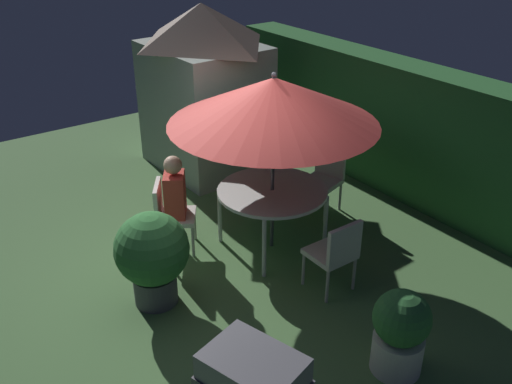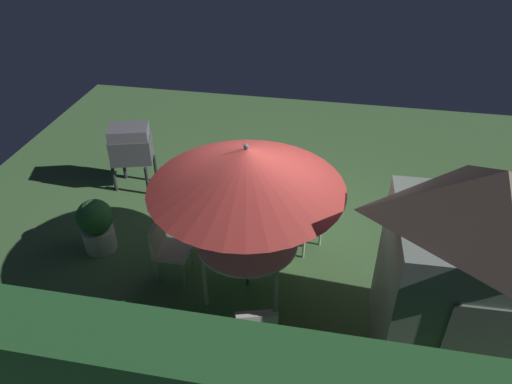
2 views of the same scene
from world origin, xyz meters
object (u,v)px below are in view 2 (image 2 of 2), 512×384
at_px(garden_shed, 473,272).
at_px(person_in_red, 304,204).
at_px(bbq_grill, 131,145).
at_px(patio_umbrella, 246,168).
at_px(chair_near_shed, 307,216).
at_px(potted_plant_by_grill, 96,225).
at_px(potted_plant_by_shed, 259,182).
at_px(patio_table, 247,244).
at_px(chair_toward_hedge, 256,329).
at_px(chair_far_side, 167,246).

xyz_separation_m(garden_shed, person_in_red, (1.95, -1.63, -0.53)).
bearing_deg(bbq_grill, patio_umbrella, 140.21).
bearing_deg(chair_near_shed, potted_plant_by_grill, 13.03).
bearing_deg(patio_umbrella, potted_plant_by_shed, -85.14).
distance_m(patio_table, patio_umbrella, 1.17).
relative_size(bbq_grill, chair_near_shed, 1.33).
distance_m(chair_near_shed, potted_plant_by_grill, 3.14).
bearing_deg(patio_table, bbq_grill, -39.79).
distance_m(patio_table, chair_toward_hedge, 1.25).
xyz_separation_m(patio_umbrella, chair_far_side, (1.14, -0.00, -1.39)).
relative_size(potted_plant_by_shed, potted_plant_by_grill, 1.24).
height_order(chair_far_side, chair_toward_hedge, same).
bearing_deg(potted_plant_by_grill, chair_far_side, 164.45).
distance_m(patio_table, person_in_red, 1.18).
distance_m(patio_table, bbq_grill, 3.24).
bearing_deg(patio_table, patio_umbrella, -63.43).
bearing_deg(chair_toward_hedge, bbq_grill, -49.00).
distance_m(chair_toward_hedge, person_in_red, 2.20).
distance_m(chair_far_side, chair_toward_hedge, 1.90).
bearing_deg(patio_umbrella, garden_shed, 165.98).
bearing_deg(chair_far_side, potted_plant_by_shed, -120.59).
bearing_deg(garden_shed, potted_plant_by_grill, -11.31).
distance_m(garden_shed, chair_near_shed, 2.67).
relative_size(patio_table, potted_plant_by_shed, 1.25).
relative_size(chair_near_shed, chair_toward_hedge, 1.00).
distance_m(bbq_grill, person_in_red, 3.32).
bearing_deg(chair_toward_hedge, potted_plant_by_shed, -80.46).
xyz_separation_m(garden_shed, potted_plant_by_shed, (2.74, -2.34, -0.70)).
relative_size(patio_umbrella, chair_toward_hedge, 2.70).
xyz_separation_m(garden_shed, bbq_grill, (5.08, -2.72, -0.47)).
relative_size(chair_toward_hedge, potted_plant_by_shed, 0.84).
bearing_deg(bbq_grill, patio_table, 140.21).
relative_size(chair_near_shed, chair_far_side, 1.00).
bearing_deg(patio_table, garden_shed, 165.98).
distance_m(bbq_grill, chair_near_shed, 3.36).
bearing_deg(patio_umbrella, bbq_grill, -39.79).
relative_size(garden_shed, chair_toward_hedge, 2.87).
distance_m(patio_table, potted_plant_by_grill, 2.41).
bearing_deg(patio_table, chair_far_side, -0.21).
bearing_deg(patio_table, person_in_red, -123.43).
distance_m(patio_umbrella, potted_plant_by_grill, 2.80).
relative_size(bbq_grill, chair_far_side, 1.33).
distance_m(potted_plant_by_shed, potted_plant_by_grill, 2.61).
height_order(patio_umbrella, chair_near_shed, patio_umbrella).
bearing_deg(bbq_grill, chair_toward_hedge, 131.00).
height_order(patio_umbrella, potted_plant_by_shed, patio_umbrella).
bearing_deg(chair_far_side, bbq_grill, -56.96).
xyz_separation_m(chair_far_side, person_in_red, (-1.79, -0.98, 0.26)).
distance_m(garden_shed, patio_table, 2.73).
distance_m(chair_near_shed, chair_far_side, 2.12).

